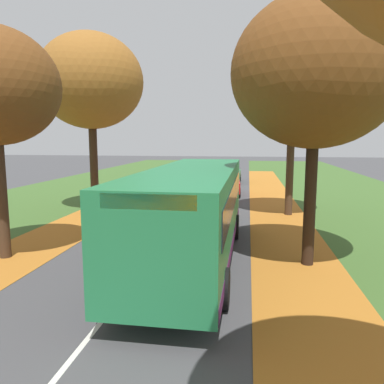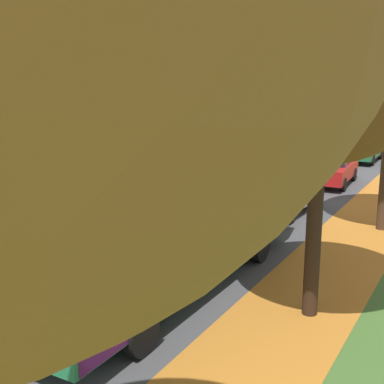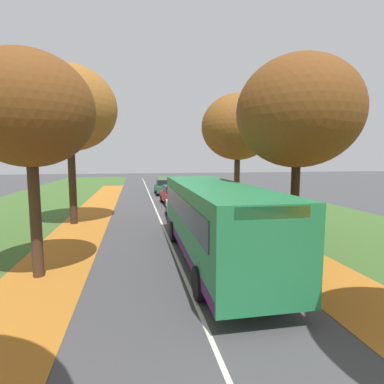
{
  "view_description": "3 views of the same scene",
  "coord_description": "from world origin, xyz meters",
  "px_view_note": "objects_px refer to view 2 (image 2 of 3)",
  "views": [
    {
      "loc": [
        3.04,
        -1.14,
        3.9
      ],
      "look_at": [
        0.96,
        12.79,
        1.87
      ],
      "focal_mm": 35.0,
      "sensor_mm": 36.0,
      "label": 1
    },
    {
      "loc": [
        8.18,
        -0.89,
        5.66
      ],
      "look_at": [
        1.23,
        11.49,
        2.3
      ],
      "focal_mm": 50.0,
      "sensor_mm": 36.0,
      "label": 2
    },
    {
      "loc": [
        -1.58,
        -0.76,
        3.96
      ],
      "look_at": [
        1.17,
        13.5,
        2.32
      ],
      "focal_mm": 28.0,
      "sensor_mm": 36.0,
      "label": 3
    }
  ],
  "objects_px": {
    "car_white_lead": "(283,193)",
    "car_green_third_in_line": "(364,148)",
    "bus": "(174,225)",
    "tree_right_near": "(323,59)",
    "tree_left_mid": "(135,37)",
    "car_red_following": "(333,168)"
  },
  "relations": [
    {
      "from": "bus",
      "to": "car_white_lead",
      "type": "relative_size",
      "value": 2.44
    },
    {
      "from": "tree_right_near",
      "to": "car_white_lead",
      "type": "bearing_deg",
      "value": 113.93
    },
    {
      "from": "tree_left_mid",
      "to": "car_red_following",
      "type": "relative_size",
      "value": 2.19
    },
    {
      "from": "car_red_following",
      "to": "tree_left_mid",
      "type": "bearing_deg",
      "value": -136.08
    },
    {
      "from": "car_green_third_in_line",
      "to": "tree_right_near",
      "type": "bearing_deg",
      "value": -81.12
    },
    {
      "from": "car_green_third_in_line",
      "to": "car_red_following",
      "type": "bearing_deg",
      "value": -89.23
    },
    {
      "from": "tree_left_mid",
      "to": "bus",
      "type": "xyz_separation_m",
      "value": [
        6.62,
        -7.9,
        -5.15
      ]
    },
    {
      "from": "bus",
      "to": "tree_right_near",
      "type": "bearing_deg",
      "value": 3.58
    },
    {
      "from": "tree_right_near",
      "to": "car_red_following",
      "type": "height_order",
      "value": "tree_right_near"
    },
    {
      "from": "tree_left_mid",
      "to": "car_white_lead",
      "type": "relative_size",
      "value": 2.19
    },
    {
      "from": "tree_right_near",
      "to": "car_white_lead",
      "type": "relative_size",
      "value": 1.88
    },
    {
      "from": "tree_right_near",
      "to": "bus",
      "type": "bearing_deg",
      "value": -176.42
    },
    {
      "from": "car_white_lead",
      "to": "car_green_third_in_line",
      "type": "xyz_separation_m",
      "value": [
        0.18,
        13.67,
        0.0
      ]
    },
    {
      "from": "tree_left_mid",
      "to": "bus",
      "type": "height_order",
      "value": "tree_left_mid"
    },
    {
      "from": "car_green_third_in_line",
      "to": "tree_left_mid",
      "type": "bearing_deg",
      "value": -115.77
    },
    {
      "from": "tree_right_near",
      "to": "car_red_following",
      "type": "bearing_deg",
      "value": 102.98
    },
    {
      "from": "car_white_lead",
      "to": "car_red_following",
      "type": "bearing_deg",
      "value": 87.4
    },
    {
      "from": "car_white_lead",
      "to": "car_red_following",
      "type": "relative_size",
      "value": 1.0
    },
    {
      "from": "car_red_following",
      "to": "car_green_third_in_line",
      "type": "xyz_separation_m",
      "value": [
        -0.1,
        7.43,
        0.0
      ]
    },
    {
      "from": "bus",
      "to": "tree_left_mid",
      "type": "bearing_deg",
      "value": 129.98
    },
    {
      "from": "tree_right_near",
      "to": "car_green_third_in_line",
      "type": "distance_m",
      "value": 22.56
    },
    {
      "from": "tree_left_mid",
      "to": "bus",
      "type": "relative_size",
      "value": 0.9
    }
  ]
}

